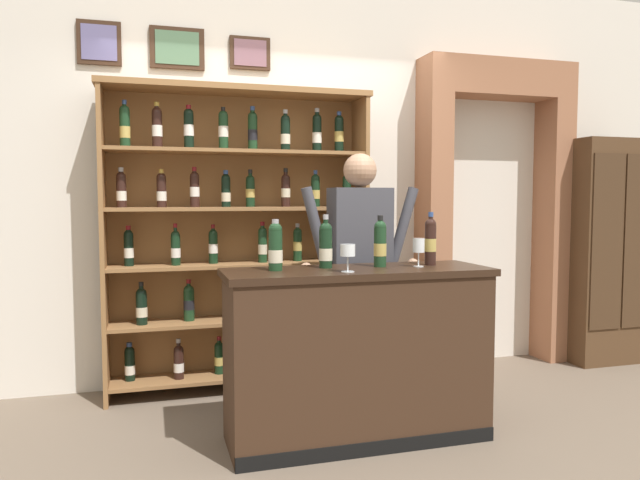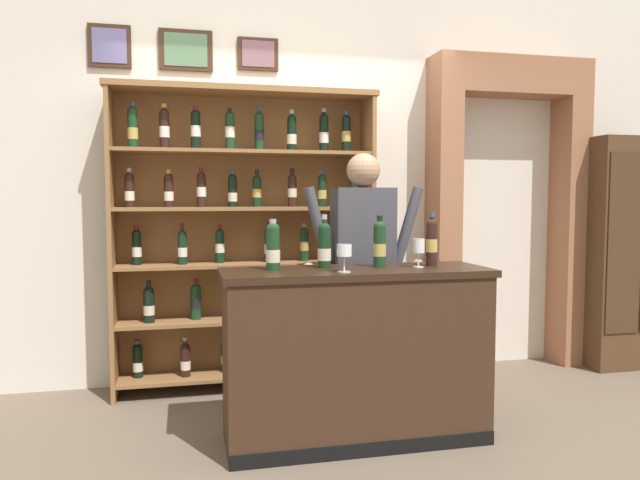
{
  "view_description": "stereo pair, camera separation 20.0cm",
  "coord_description": "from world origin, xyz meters",
  "px_view_note": "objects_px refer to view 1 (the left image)",
  "views": [
    {
      "loc": [
        -0.94,
        -3.13,
        1.39
      ],
      "look_at": [
        0.03,
        0.22,
        1.14
      ],
      "focal_mm": 33.12,
      "sensor_mm": 36.0,
      "label": 1
    },
    {
      "loc": [
        -0.75,
        -3.18,
        1.39
      ],
      "look_at": [
        0.03,
        0.22,
        1.14
      ],
      "focal_mm": 33.12,
      "sensor_mm": 36.0,
      "label": 2
    }
  ],
  "objects_px": {
    "tasting_bottle_riserva": "(430,241)",
    "wine_glass_spare": "(419,246)",
    "side_cabinet": "(605,251)",
    "wine_shelf": "(238,231)",
    "tasting_bottle_bianco": "(326,245)",
    "tasting_bottle_grappa": "(380,243)",
    "wine_glass_right": "(348,252)",
    "shopkeeper": "(360,253)",
    "tasting_counter": "(357,354)",
    "tasting_bottle_chianti": "(275,246)"
  },
  "relations": [
    {
      "from": "tasting_bottle_chianti",
      "to": "wine_glass_spare",
      "type": "xyz_separation_m",
      "value": [
        0.84,
        -0.05,
        -0.01
      ]
    },
    {
      "from": "wine_shelf",
      "to": "wine_glass_spare",
      "type": "distance_m",
      "value": 1.43
    },
    {
      "from": "wine_shelf",
      "to": "tasting_bottle_riserva",
      "type": "distance_m",
      "value": 1.45
    },
    {
      "from": "wine_glass_spare",
      "to": "side_cabinet",
      "type": "bearing_deg",
      "value": 24.23
    },
    {
      "from": "shopkeeper",
      "to": "tasting_bottle_riserva",
      "type": "distance_m",
      "value": 0.54
    },
    {
      "from": "wine_shelf",
      "to": "wine_glass_right",
      "type": "distance_m",
      "value": 1.31
    },
    {
      "from": "tasting_bottle_chianti",
      "to": "tasting_bottle_grappa",
      "type": "relative_size",
      "value": 0.95
    },
    {
      "from": "tasting_bottle_riserva",
      "to": "wine_shelf",
      "type": "bearing_deg",
      "value": 133.16
    },
    {
      "from": "tasting_bottle_grappa",
      "to": "shopkeeper",
      "type": "bearing_deg",
      "value": 85.3
    },
    {
      "from": "tasting_bottle_riserva",
      "to": "wine_glass_spare",
      "type": "distance_m",
      "value": 0.13
    },
    {
      "from": "tasting_bottle_bianco",
      "to": "wine_glass_spare",
      "type": "relative_size",
      "value": 1.83
    },
    {
      "from": "tasting_bottle_bianco",
      "to": "wine_glass_right",
      "type": "bearing_deg",
      "value": -74.7
    },
    {
      "from": "shopkeeper",
      "to": "tasting_bottle_grappa",
      "type": "bearing_deg",
      "value": -94.7
    },
    {
      "from": "side_cabinet",
      "to": "wine_glass_right",
      "type": "xyz_separation_m",
      "value": [
        -2.69,
        -1.12,
        0.16
      ]
    },
    {
      "from": "tasting_bottle_chianti",
      "to": "wine_shelf",
      "type": "bearing_deg",
      "value": 92.62
    },
    {
      "from": "tasting_bottle_bianco",
      "to": "tasting_bottle_riserva",
      "type": "height_order",
      "value": "tasting_bottle_riserva"
    },
    {
      "from": "tasting_bottle_grappa",
      "to": "wine_glass_right",
      "type": "bearing_deg",
      "value": -144.79
    },
    {
      "from": "tasting_counter",
      "to": "side_cabinet",
      "type": "bearing_deg",
      "value": 20.84
    },
    {
      "from": "wine_glass_right",
      "to": "shopkeeper",
      "type": "bearing_deg",
      "value": 64.68
    },
    {
      "from": "tasting_counter",
      "to": "wine_shelf",
      "type": "bearing_deg",
      "value": 115.02
    },
    {
      "from": "tasting_counter",
      "to": "tasting_bottle_riserva",
      "type": "xyz_separation_m",
      "value": [
        0.48,
        0.05,
        0.64
      ]
    },
    {
      "from": "wine_shelf",
      "to": "wine_glass_spare",
      "type": "bearing_deg",
      "value": -51.63
    },
    {
      "from": "wine_shelf",
      "to": "tasting_bottle_riserva",
      "type": "relative_size",
      "value": 6.83
    },
    {
      "from": "side_cabinet",
      "to": "tasting_bottle_bianco",
      "type": "relative_size",
      "value": 6.15
    },
    {
      "from": "side_cabinet",
      "to": "tasting_bottle_chianti",
      "type": "bearing_deg",
      "value": -162.82
    },
    {
      "from": "tasting_bottle_grappa",
      "to": "wine_shelf",
      "type": "bearing_deg",
      "value": 122.44
    },
    {
      "from": "shopkeeper",
      "to": "tasting_bottle_chianti",
      "type": "bearing_deg",
      "value": -145.34
    },
    {
      "from": "tasting_bottle_chianti",
      "to": "tasting_bottle_riserva",
      "type": "bearing_deg",
      "value": 0.46
    },
    {
      "from": "side_cabinet",
      "to": "tasting_bottle_grappa",
      "type": "relative_size",
      "value": 6.28
    },
    {
      "from": "tasting_bottle_bianco",
      "to": "tasting_bottle_riserva",
      "type": "bearing_deg",
      "value": -3.05
    },
    {
      "from": "wine_shelf",
      "to": "tasting_counter",
      "type": "height_order",
      "value": "wine_shelf"
    },
    {
      "from": "shopkeeper",
      "to": "wine_glass_right",
      "type": "xyz_separation_m",
      "value": [
        -0.3,
        -0.63,
        0.07
      ]
    },
    {
      "from": "tasting_bottle_grappa",
      "to": "tasting_bottle_bianco",
      "type": "bearing_deg",
      "value": 174.29
    },
    {
      "from": "tasting_counter",
      "to": "tasting_bottle_chianti",
      "type": "height_order",
      "value": "tasting_bottle_chianti"
    },
    {
      "from": "tasting_bottle_riserva",
      "to": "shopkeeper",
      "type": "bearing_deg",
      "value": 122.41
    },
    {
      "from": "side_cabinet",
      "to": "wine_glass_spare",
      "type": "distance_m",
      "value": 2.43
    },
    {
      "from": "wine_shelf",
      "to": "tasting_bottle_bianco",
      "type": "bearing_deg",
      "value": -71.11
    },
    {
      "from": "wine_glass_right",
      "to": "tasting_bottle_bianco",
      "type": "bearing_deg",
      "value": 105.3
    },
    {
      "from": "tasting_bottle_riserva",
      "to": "wine_glass_spare",
      "type": "height_order",
      "value": "tasting_bottle_riserva"
    },
    {
      "from": "tasting_counter",
      "to": "tasting_bottle_grappa",
      "type": "relative_size",
      "value": 5.09
    },
    {
      "from": "tasting_bottle_bianco",
      "to": "tasting_bottle_grappa",
      "type": "relative_size",
      "value": 1.02
    },
    {
      "from": "wine_glass_right",
      "to": "tasting_bottle_grappa",
      "type": "bearing_deg",
      "value": 35.21
    },
    {
      "from": "tasting_counter",
      "to": "tasting_bottle_chianti",
      "type": "xyz_separation_m",
      "value": [
        -0.47,
        0.04,
        0.63
      ]
    },
    {
      "from": "tasting_bottle_bianco",
      "to": "tasting_counter",
      "type": "bearing_deg",
      "value": -26.38
    },
    {
      "from": "side_cabinet",
      "to": "tasting_bottle_riserva",
      "type": "relative_size",
      "value": 5.94
    },
    {
      "from": "wine_shelf",
      "to": "tasting_bottle_bianco",
      "type": "relative_size",
      "value": 7.07
    },
    {
      "from": "tasting_bottle_bianco",
      "to": "wine_glass_right",
      "type": "distance_m",
      "value": 0.23
    },
    {
      "from": "wine_shelf",
      "to": "tasting_bottle_riserva",
      "type": "xyz_separation_m",
      "value": [
        0.99,
        -1.06,
        -0.02
      ]
    },
    {
      "from": "side_cabinet",
      "to": "tasting_bottle_bianco",
      "type": "distance_m",
      "value": 2.9
    },
    {
      "from": "wine_shelf",
      "to": "tasting_bottle_riserva",
      "type": "bearing_deg",
      "value": -46.84
    }
  ]
}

